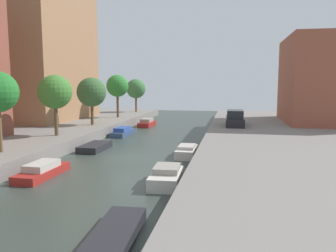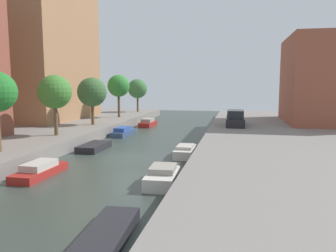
% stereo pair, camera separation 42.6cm
% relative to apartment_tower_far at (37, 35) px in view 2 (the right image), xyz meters
% --- Properties ---
extents(ground_plane, '(84.00, 84.00, 0.00)m').
position_rel_apartment_tower_far_xyz_m(ground_plane, '(16.00, -14.30, -11.11)').
color(ground_plane, '#333D38').
extents(apartment_tower_far, '(10.00, 13.77, 20.22)m').
position_rel_apartment_tower_far_xyz_m(apartment_tower_far, '(0.00, 0.00, 0.00)').
color(apartment_tower_far, '#9E704C').
rests_on(apartment_tower_far, quay_left).
extents(low_block_right, '(10.00, 11.92, 9.44)m').
position_rel_apartment_tower_far_xyz_m(low_block_right, '(34.00, 3.02, -5.39)').
color(low_block_right, brown).
rests_on(low_block_right, quay_right).
extents(street_tree_2, '(2.81, 2.81, 5.06)m').
position_rel_apartment_tower_far_xyz_m(street_tree_2, '(8.73, -11.58, -6.48)').
color(street_tree_2, brown).
rests_on(street_tree_2, quay_left).
extents(street_tree_3, '(3.06, 3.06, 4.96)m').
position_rel_apartment_tower_far_xyz_m(street_tree_3, '(8.73, -4.17, -6.69)').
color(street_tree_3, brown).
rests_on(street_tree_3, quay_left).
extents(street_tree_4, '(2.82, 2.82, 5.42)m').
position_rel_apartment_tower_far_xyz_m(street_tree_4, '(8.73, 3.93, -6.13)').
color(street_tree_4, brown).
rests_on(street_tree_4, quay_left).
extents(street_tree_5, '(2.93, 2.93, 4.97)m').
position_rel_apartment_tower_far_xyz_m(street_tree_5, '(8.73, 12.31, -6.62)').
color(street_tree_5, brown).
rests_on(street_tree_5, quay_left).
extents(parked_car, '(1.92, 4.58, 1.64)m').
position_rel_apartment_tower_far_xyz_m(parked_car, '(23.52, -2.17, -9.43)').
color(parked_car, black).
rests_on(parked_car, quay_right).
extents(moored_boat_left_2, '(1.49, 4.00, 0.85)m').
position_rel_apartment_tower_far_xyz_m(moored_boat_left_2, '(12.50, -20.11, -10.76)').
color(moored_boat_left_2, maroon).
rests_on(moored_boat_left_2, ground_plane).
extents(moored_boat_left_3, '(1.70, 3.55, 0.50)m').
position_rel_apartment_tower_far_xyz_m(moored_boat_left_3, '(12.40, -12.20, -10.86)').
color(moored_boat_left_3, '#232328').
rests_on(moored_boat_left_3, ground_plane).
extents(moored_boat_left_4, '(1.49, 4.08, 0.88)m').
position_rel_apartment_tower_far_xyz_m(moored_boat_left_4, '(12.20, -4.46, -10.74)').
color(moored_boat_left_4, '#33476B').
rests_on(moored_boat_left_4, ground_plane).
extents(moored_boat_left_5, '(1.51, 3.76, 0.97)m').
position_rel_apartment_tower_far_xyz_m(moored_boat_left_5, '(12.78, 3.19, -10.70)').
color(moored_boat_left_5, maroon).
rests_on(moored_boat_left_5, ground_plane).
extents(moored_boat_right_1, '(1.65, 4.09, 0.46)m').
position_rel_apartment_tower_far_xyz_m(moored_boat_right_1, '(19.40, -26.95, -10.88)').
color(moored_boat_right_1, '#232328').
rests_on(moored_boat_right_1, ground_plane).
extents(moored_boat_right_2, '(1.68, 3.24, 1.00)m').
position_rel_apartment_tower_far_xyz_m(moored_boat_right_2, '(19.88, -20.27, -10.68)').
color(moored_boat_right_2, beige).
rests_on(moored_boat_right_2, ground_plane).
extents(moored_boat_right_3, '(1.37, 3.27, 0.85)m').
position_rel_apartment_tower_far_xyz_m(moored_boat_right_3, '(20.02, -13.08, -10.73)').
color(moored_boat_right_3, beige).
rests_on(moored_boat_right_3, ground_plane).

